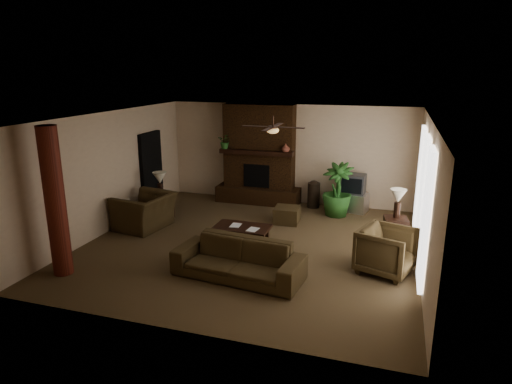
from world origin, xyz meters
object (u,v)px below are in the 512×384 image
(armchair_left, at_px, (144,206))
(coffee_table, at_px, (242,229))
(sofa, at_px, (238,254))
(side_table_right, at_px, (395,230))
(side_table_left, at_px, (161,207))
(armchair_right, at_px, (387,249))
(lamp_left, at_px, (160,180))
(ottoman, at_px, (287,215))
(floor_plant, at_px, (337,201))
(floor_vase, at_px, (314,192))
(lamp_right, at_px, (398,198))
(log_column, at_px, (55,202))
(tv_stand, at_px, (351,202))

(armchair_left, distance_m, coffee_table, 2.64)
(sofa, distance_m, side_table_right, 3.88)
(side_table_left, bearing_deg, armchair_right, -16.06)
(side_table_left, distance_m, lamp_left, 0.73)
(ottoman, xyz_separation_m, floor_plant, (1.11, 0.95, 0.19))
(armchair_left, bearing_deg, floor_vase, 137.21)
(sofa, distance_m, floor_plant, 4.37)
(floor_vase, height_order, lamp_right, lamp_right)
(armchair_left, xyz_separation_m, side_table_right, (5.80, 0.89, -0.29))
(log_column, distance_m, floor_plant, 6.80)
(side_table_right, bearing_deg, tv_stand, 120.59)
(coffee_table, height_order, floor_plant, floor_plant)
(sofa, distance_m, floor_vase, 4.75)
(sofa, bearing_deg, log_column, -159.24)
(log_column, distance_m, armchair_left, 2.81)
(ottoman, distance_m, lamp_right, 2.77)
(floor_plant, xyz_separation_m, side_table_right, (1.50, -1.45, -0.12))
(tv_stand, height_order, lamp_right, lamp_right)
(coffee_table, xyz_separation_m, tv_stand, (2.03, 3.22, -0.12))
(side_table_left, bearing_deg, armchair_left, -87.80)
(log_column, xyz_separation_m, tv_stand, (4.80, 5.55, -1.15))
(lamp_left, relative_size, side_table_right, 1.18)
(armchair_left, relative_size, lamp_right, 1.97)
(log_column, distance_m, sofa, 3.46)
(armchair_left, xyz_separation_m, ottoman, (3.19, 1.40, -0.36))
(coffee_table, distance_m, side_table_left, 2.88)
(armchair_left, xyz_separation_m, floor_vase, (3.60, 2.87, -0.13))
(coffee_table, height_order, lamp_right, lamp_right)
(armchair_left, height_order, side_table_left, armchair_left)
(floor_plant, bearing_deg, lamp_left, -161.02)
(coffee_table, distance_m, lamp_right, 3.50)
(coffee_table, bearing_deg, armchair_right, -8.94)
(ottoman, height_order, floor_plant, floor_plant)
(side_table_right, xyz_separation_m, lamp_right, (0.00, 0.03, 0.73))
(sofa, height_order, side_table_right, sofa)
(armchair_left, height_order, lamp_right, lamp_right)
(sofa, height_order, coffee_table, sofa)
(floor_plant, bearing_deg, side_table_left, -160.57)
(floor_vase, bearing_deg, side_table_left, -150.44)
(floor_plant, relative_size, lamp_left, 2.16)
(coffee_table, relative_size, ottoman, 2.00)
(armchair_right, relative_size, floor_vase, 1.26)
(side_table_right, bearing_deg, lamp_right, 89.24)
(floor_plant, relative_size, side_table_right, 2.55)
(coffee_table, height_order, side_table_left, side_table_left)
(lamp_left, bearing_deg, side_table_right, 0.39)
(armchair_left, height_order, coffee_table, armchair_left)
(sofa, height_order, armchair_left, armchair_left)
(ottoman, distance_m, floor_plant, 1.48)
(ottoman, xyz_separation_m, floor_vase, (0.40, 1.48, 0.23))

